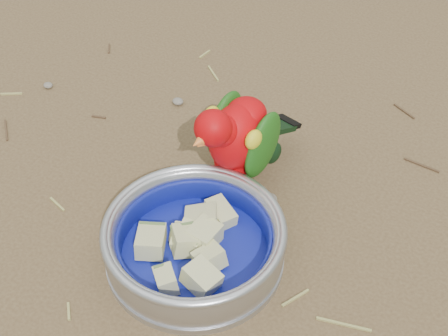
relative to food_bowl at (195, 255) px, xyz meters
The scene contains 6 objects.
ground 0.11m from the food_bowl, 163.32° to the right, with size 60.00×60.00×0.00m, color brown.
food_bowl is the anchor object (origin of this frame).
bowl_wall 0.03m from the food_bowl, ahead, with size 0.23×0.23×0.04m, color #B2B2BA, non-canonical shape.
fruit_wedges 0.02m from the food_bowl, ahead, with size 0.14×0.14×0.03m, color #CAC889, non-canonical shape.
lory_parrot 0.16m from the food_bowl, 96.68° to the left, with size 0.09×0.19×0.15m, color #B70408, non-canonical shape.
ground_debris 0.06m from the food_bowl, behind, with size 0.90×0.80×0.01m, color #9D9653, non-canonical shape.
Camera 1 is at (0.40, -0.43, 0.69)m, focal length 55.00 mm.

